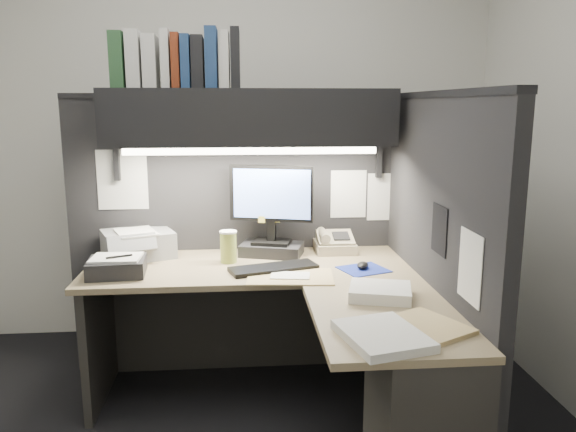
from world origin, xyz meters
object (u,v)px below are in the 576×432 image
(desk, at_px, (324,359))
(notebook_stack, at_px, (117,267))
(overhead_shelf, at_px, (250,117))
(keyboard, at_px, (274,268))
(coffee_cup, at_px, (228,248))
(monitor, at_px, (272,220))
(telephone, at_px, (335,243))
(printer, at_px, (138,244))

(desk, relative_size, notebook_stack, 6.18)
(overhead_shelf, distance_m, keyboard, 0.82)
(desk, distance_m, coffee_cup, 0.84)
(desk, xyz_separation_m, notebook_stack, (-0.98, 0.44, 0.33))
(desk, bearing_deg, overhead_shelf, 111.79)
(monitor, xyz_separation_m, coffee_cup, (-0.24, -0.13, -0.12))
(keyboard, distance_m, telephone, 0.52)
(desk, height_order, overhead_shelf, overhead_shelf)
(coffee_cup, bearing_deg, printer, 162.05)
(desk, relative_size, printer, 4.69)
(overhead_shelf, relative_size, monitor, 3.05)
(overhead_shelf, relative_size, telephone, 6.55)
(coffee_cup, height_order, notebook_stack, coffee_cup)
(desk, height_order, keyboard, keyboard)
(overhead_shelf, xyz_separation_m, keyboard, (0.10, -0.30, -0.76))
(printer, bearing_deg, overhead_shelf, -24.90)
(desk, xyz_separation_m, overhead_shelf, (-0.30, 0.75, 1.06))
(keyboard, relative_size, notebook_stack, 1.64)
(keyboard, distance_m, coffee_cup, 0.30)
(coffee_cup, distance_m, notebook_stack, 0.58)
(overhead_shelf, height_order, keyboard, overhead_shelf)
(monitor, height_order, printer, monitor)
(keyboard, bearing_deg, notebook_stack, 164.07)
(overhead_shelf, bearing_deg, keyboard, -71.02)
(monitor, relative_size, notebook_stack, 1.85)
(overhead_shelf, bearing_deg, notebook_stack, -155.28)
(coffee_cup, xyz_separation_m, notebook_stack, (-0.55, -0.18, -0.04))
(desk, distance_m, notebook_stack, 1.12)
(printer, bearing_deg, monitor, -24.86)
(overhead_shelf, distance_m, telephone, 0.87)
(telephone, bearing_deg, monitor, -171.84)
(monitor, bearing_deg, coffee_cup, -136.06)
(desk, bearing_deg, keyboard, 113.60)
(overhead_shelf, bearing_deg, desk, -68.21)
(notebook_stack, bearing_deg, printer, 82.36)
(desk, distance_m, printer, 1.27)
(coffee_cup, relative_size, notebook_stack, 0.59)
(overhead_shelf, xyz_separation_m, telephone, (0.48, 0.05, -0.72))
(desk, xyz_separation_m, monitor, (-0.19, 0.75, 0.49))
(monitor, height_order, keyboard, monitor)
(desk, height_order, telephone, telephone)
(desk, height_order, notebook_stack, notebook_stack)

